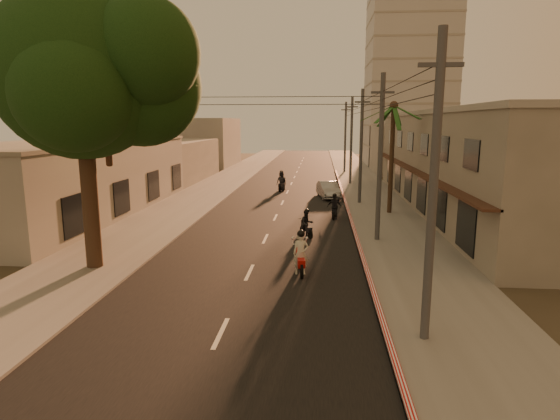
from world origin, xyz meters
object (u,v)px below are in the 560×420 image
at_px(broadleaf_tree, 91,74).
at_px(scooter_far_a, 282,182).
at_px(palm_tree, 394,112).
at_px(scooter_mid_b, 334,207).
at_px(scooter_red, 301,255).
at_px(scooter_mid_a, 307,224).
at_px(parked_car, 328,190).

relative_size(broadleaf_tree, scooter_far_a, 6.07).
xyz_separation_m(palm_tree, scooter_mid_b, (-3.98, -2.02, -6.36)).
height_order(palm_tree, scooter_red, palm_tree).
relative_size(palm_tree, scooter_mid_b, 4.59).
bearing_deg(broadleaf_tree, palm_tree, 43.48).
height_order(scooter_mid_a, parked_car, scooter_mid_a).
bearing_deg(broadleaf_tree, scooter_red, -0.76).
distance_m(broadleaf_tree, scooter_far_a, 26.26).
bearing_deg(scooter_red, parked_car, 79.41).
distance_m(scooter_red, parked_car, 20.94).
height_order(broadleaf_tree, scooter_mid_a, broadleaf_tree).
bearing_deg(broadleaf_tree, scooter_mid_b, 48.06).
bearing_deg(scooter_far_a, parked_car, -29.23).
relative_size(scooter_far_a, parked_car, 0.45).
xyz_separation_m(broadleaf_tree, scooter_mid_a, (8.91, 6.53, -7.72)).
bearing_deg(parked_car, broadleaf_tree, -126.56).
height_order(scooter_red, scooter_far_a, scooter_far_a).
bearing_deg(broadleaf_tree, scooter_far_a, 76.19).
bearing_deg(scooter_far_a, broadleaf_tree, -93.24).
bearing_deg(scooter_far_a, scooter_red, -72.81).
relative_size(broadleaf_tree, scooter_red, 6.06).
bearing_deg(scooter_mid_a, palm_tree, 27.11).
bearing_deg(scooter_mid_a, scooter_far_a, 74.23).
height_order(palm_tree, parked_car, palm_tree).
height_order(scooter_mid_a, scooter_mid_b, scooter_mid_b).
bearing_deg(scooter_red, scooter_mid_b, 75.13).
distance_m(scooter_mid_b, scooter_far_a, 13.41).
relative_size(broadleaf_tree, parked_car, 2.70).
relative_size(scooter_red, parked_car, 0.45).
xyz_separation_m(scooter_mid_b, parked_car, (-0.25, 8.93, -0.08)).
distance_m(palm_tree, scooter_red, 16.37).
height_order(palm_tree, scooter_far_a, palm_tree).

